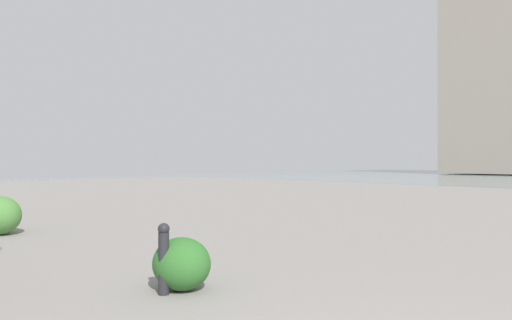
% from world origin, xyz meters
% --- Properties ---
extents(bollard_near, '(0.13, 0.13, 0.79)m').
position_xyz_m(bollard_near, '(4.09, -1.03, 0.41)').
color(bollard_near, '#232328').
rests_on(bollard_near, ground).
extents(shrub_wide, '(0.71, 0.64, 0.60)m').
position_xyz_m(shrub_wide, '(4.09, -1.28, 0.30)').
color(shrub_wide, '#2D6628').
rests_on(shrub_wide, ground).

